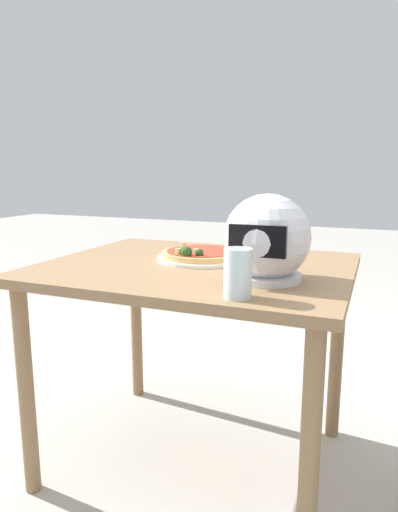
# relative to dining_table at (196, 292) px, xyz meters

# --- Properties ---
(ground_plane) EXTENTS (14.00, 14.00, 0.00)m
(ground_plane) POSITION_rel_dining_table_xyz_m (0.00, 0.00, -0.63)
(ground_plane) COLOR #B2ADA3
(dining_table) EXTENTS (1.00, 0.81, 0.73)m
(dining_table) POSITION_rel_dining_table_xyz_m (0.00, 0.00, 0.00)
(dining_table) COLOR olive
(dining_table) RESTS_ON ground
(pizza_plate) EXTENTS (0.31, 0.31, 0.01)m
(pizza_plate) POSITION_rel_dining_table_xyz_m (0.01, -0.07, 0.10)
(pizza_plate) COLOR white
(pizza_plate) RESTS_ON dining_table
(pizza) EXTENTS (0.28, 0.28, 0.05)m
(pizza) POSITION_rel_dining_table_xyz_m (0.01, -0.07, 0.12)
(pizza) COLOR tan
(pizza) RESTS_ON pizza_plate
(motorcycle_helmet) EXTENTS (0.25, 0.25, 0.25)m
(motorcycle_helmet) POSITION_rel_dining_table_xyz_m (-0.27, 0.13, 0.21)
(motorcycle_helmet) COLOR silver
(motorcycle_helmet) RESTS_ON dining_table
(drinking_glass) EXTENTS (0.07, 0.07, 0.12)m
(drinking_glass) POSITION_rel_dining_table_xyz_m (-0.25, 0.33, 0.16)
(drinking_glass) COLOR silver
(drinking_glass) RESTS_ON dining_table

